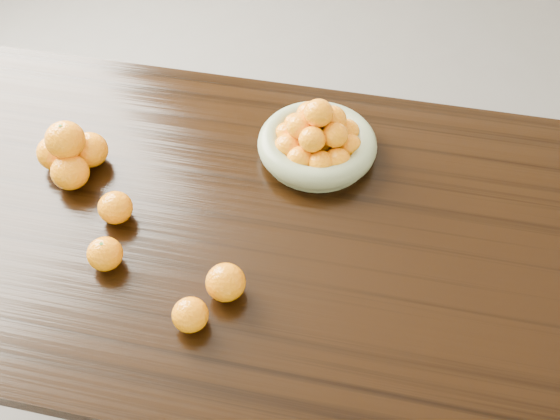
% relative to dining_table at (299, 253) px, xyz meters
% --- Properties ---
extents(ground, '(5.00, 5.00, 0.00)m').
position_rel_dining_table_xyz_m(ground, '(0.00, 0.00, -0.66)').
color(ground, '#555350').
rests_on(ground, ground).
extents(dining_table, '(2.00, 1.00, 0.75)m').
position_rel_dining_table_xyz_m(dining_table, '(0.00, 0.00, 0.00)').
color(dining_table, black).
rests_on(dining_table, ground).
extents(fruit_bowl, '(0.29, 0.29, 0.16)m').
position_rel_dining_table_xyz_m(fruit_bowl, '(-0.00, 0.24, 0.13)').
color(fruit_bowl, gray).
rests_on(fruit_bowl, dining_table).
extents(orange_pyramid, '(0.16, 0.17, 0.14)m').
position_rel_dining_table_xyz_m(orange_pyramid, '(-0.56, 0.07, 0.15)').
color(orange_pyramid, '#FF9507').
rests_on(orange_pyramid, dining_table).
extents(loose_orange_0, '(0.08, 0.08, 0.07)m').
position_rel_dining_table_xyz_m(loose_orange_0, '(-0.38, -0.18, 0.12)').
color(loose_orange_0, '#FF9507').
rests_on(loose_orange_0, dining_table).
extents(loose_orange_1, '(0.08, 0.08, 0.08)m').
position_rel_dining_table_xyz_m(loose_orange_1, '(-0.12, -0.20, 0.13)').
color(loose_orange_1, '#FF9507').
rests_on(loose_orange_1, dining_table).
extents(loose_orange_2, '(0.07, 0.07, 0.07)m').
position_rel_dining_table_xyz_m(loose_orange_2, '(-0.17, -0.28, 0.12)').
color(loose_orange_2, '#FF9507').
rests_on(loose_orange_2, dining_table).
extents(loose_orange_3, '(0.08, 0.08, 0.07)m').
position_rel_dining_table_xyz_m(loose_orange_3, '(-0.41, -0.05, 0.13)').
color(loose_orange_3, '#FF9507').
rests_on(loose_orange_3, dining_table).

